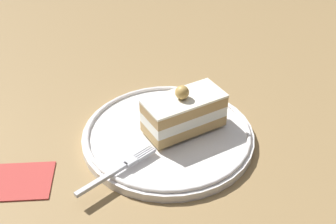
{
  "coord_description": "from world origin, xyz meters",
  "views": [
    {
      "loc": [
        0.23,
        0.41,
        0.38
      ],
      "look_at": [
        -0.01,
        0.01,
        0.05
      ],
      "focal_mm": 47.5,
      "sensor_mm": 36.0,
      "label": 1
    }
  ],
  "objects_px": {
    "fork": "(119,169)",
    "folded_napkin": "(3,181)",
    "dessert_plate": "(168,135)",
    "cake_slice": "(184,112)"
  },
  "relations": [
    {
      "from": "fork",
      "to": "folded_napkin",
      "type": "relative_size",
      "value": 0.99
    },
    {
      "from": "dessert_plate",
      "to": "cake_slice",
      "type": "height_order",
      "value": "cake_slice"
    },
    {
      "from": "cake_slice",
      "to": "folded_napkin",
      "type": "distance_m",
      "value": 0.24
    },
    {
      "from": "dessert_plate",
      "to": "folded_napkin",
      "type": "xyz_separation_m",
      "value": [
        0.21,
        -0.03,
        -0.01
      ]
    },
    {
      "from": "folded_napkin",
      "to": "fork",
      "type": "bearing_deg",
      "value": 150.7
    },
    {
      "from": "cake_slice",
      "to": "folded_napkin",
      "type": "xyz_separation_m",
      "value": [
        0.23,
        -0.04,
        -0.04
      ]
    },
    {
      "from": "dessert_plate",
      "to": "cake_slice",
      "type": "distance_m",
      "value": 0.04
    },
    {
      "from": "fork",
      "to": "folded_napkin",
      "type": "bearing_deg",
      "value": -29.3
    },
    {
      "from": "cake_slice",
      "to": "fork",
      "type": "bearing_deg",
      "value": 15.58
    },
    {
      "from": "fork",
      "to": "folded_napkin",
      "type": "distance_m",
      "value": 0.14
    }
  ]
}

